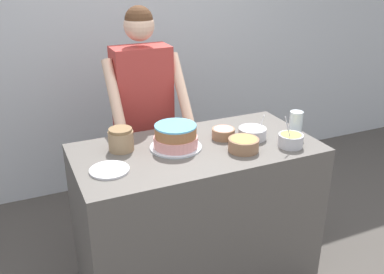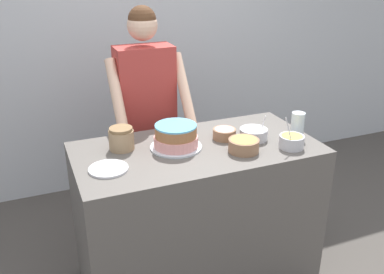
# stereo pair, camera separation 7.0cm
# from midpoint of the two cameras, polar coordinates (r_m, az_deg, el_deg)

# --- Properties ---
(wall_back) EXTENTS (10.00, 0.05, 2.60)m
(wall_back) POSITION_cam_midpoint_polar(r_m,az_deg,el_deg) (3.68, -7.84, 12.99)
(wall_back) COLOR silver
(wall_back) RESTS_ON ground_plane
(counter) EXTENTS (1.40, 0.71, 0.92)m
(counter) POSITION_cam_midpoint_polar(r_m,az_deg,el_deg) (2.68, 1.40, -10.33)
(counter) COLOR #5B5651
(counter) RESTS_ON ground_plane
(person_baker) EXTENTS (0.52, 0.46, 1.64)m
(person_baker) POSITION_cam_midpoint_polar(r_m,az_deg,el_deg) (2.95, -5.45, 4.45)
(person_baker) COLOR #2D2D38
(person_baker) RESTS_ON ground_plane
(cake) EXTENTS (0.30, 0.30, 0.14)m
(cake) POSITION_cam_midpoint_polar(r_m,az_deg,el_deg) (2.42, -1.33, -0.01)
(cake) COLOR silver
(cake) RESTS_ON counter
(frosting_bowl_white) EXTENTS (0.17, 0.17, 0.15)m
(frosting_bowl_white) POSITION_cam_midpoint_polar(r_m,az_deg,el_deg) (2.58, 8.98, 0.48)
(frosting_bowl_white) COLOR silver
(frosting_bowl_white) RESTS_ON counter
(frosting_bowl_olive) EXTENTS (0.17, 0.17, 0.07)m
(frosting_bowl_olive) POSITION_cam_midpoint_polar(r_m,az_deg,el_deg) (2.41, 7.74, -1.04)
(frosting_bowl_olive) COLOR #936B4C
(frosting_bowl_olive) RESTS_ON counter
(frosting_bowl_pink) EXTENTS (0.14, 0.14, 0.06)m
(frosting_bowl_pink) POSITION_cam_midpoint_polar(r_m,az_deg,el_deg) (2.56, 5.12, 0.50)
(frosting_bowl_pink) COLOR #936B4C
(frosting_bowl_pink) RESTS_ON counter
(frosting_bowl_yellow) EXTENTS (0.14, 0.14, 0.20)m
(frosting_bowl_yellow) POSITION_cam_midpoint_polar(r_m,az_deg,el_deg) (2.50, 13.92, -0.53)
(frosting_bowl_yellow) COLOR silver
(frosting_bowl_yellow) RESTS_ON counter
(drinking_glass) EXTENTS (0.08, 0.08, 0.16)m
(drinking_glass) POSITION_cam_midpoint_polar(r_m,az_deg,el_deg) (2.64, 14.64, 1.55)
(drinking_glass) COLOR silver
(drinking_glass) RESTS_ON counter
(ceramic_plate) EXTENTS (0.20, 0.20, 0.01)m
(ceramic_plate) POSITION_cam_midpoint_polar(r_m,az_deg,el_deg) (2.23, -10.19, -4.20)
(ceramic_plate) COLOR silver
(ceramic_plate) RESTS_ON counter
(stoneware_jar) EXTENTS (0.14, 0.14, 0.13)m
(stoneware_jar) POSITION_cam_midpoint_polar(r_m,az_deg,el_deg) (2.43, -8.58, -0.22)
(stoneware_jar) COLOR #9E7F5B
(stoneware_jar) RESTS_ON counter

